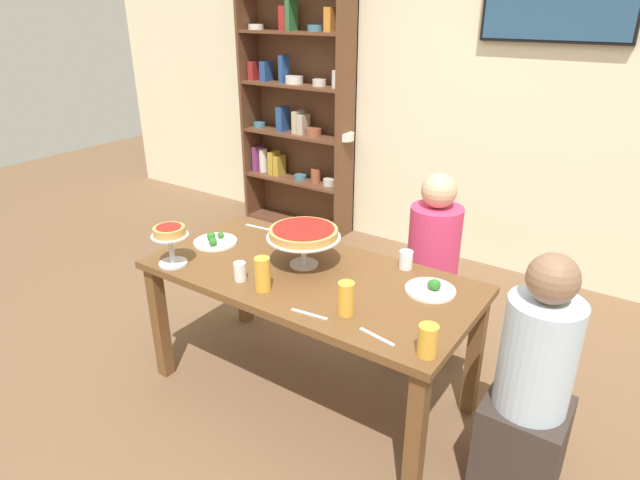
# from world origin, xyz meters

# --- Properties ---
(ground_plane) EXTENTS (12.00, 12.00, 0.00)m
(ground_plane) POSITION_xyz_m (0.00, 0.00, 0.00)
(ground_plane) COLOR brown
(rear_partition) EXTENTS (8.00, 0.12, 2.80)m
(rear_partition) POSITION_xyz_m (0.00, 2.20, 1.40)
(rear_partition) COLOR beige
(rear_partition) RESTS_ON ground_plane
(dining_table) EXTENTS (1.70, 0.82, 0.74)m
(dining_table) POSITION_xyz_m (0.00, 0.00, 0.65)
(dining_table) COLOR brown
(dining_table) RESTS_ON ground_plane
(bookshelf) EXTENTS (1.16, 0.30, 2.21)m
(bookshelf) POSITION_xyz_m (-1.56, 2.02, 1.11)
(bookshelf) COLOR brown
(bookshelf) RESTS_ON ground_plane
(diner_far_right) EXTENTS (0.34, 0.34, 1.15)m
(diner_far_right) POSITION_xyz_m (0.37, 0.74, 0.49)
(diner_far_right) COLOR #382D28
(diner_far_right) RESTS_ON ground_plane
(diner_head_east) EXTENTS (0.34, 0.34, 1.15)m
(diner_head_east) POSITION_xyz_m (1.14, -0.00, 0.49)
(diner_head_east) COLOR #382D28
(diner_head_east) RESTS_ON ground_plane
(deep_dish_pizza_stand) EXTENTS (0.38, 0.38, 0.21)m
(deep_dish_pizza_stand) POSITION_xyz_m (-0.08, 0.06, 0.91)
(deep_dish_pizza_stand) COLOR silver
(deep_dish_pizza_stand) RESTS_ON dining_table
(personal_pizza_stand) EXTENTS (0.19, 0.19, 0.22)m
(personal_pizza_stand) POSITION_xyz_m (-0.65, -0.32, 0.89)
(personal_pizza_stand) COLOR silver
(personal_pizza_stand) RESTS_ON dining_table
(salad_plate_near_diner) EXTENTS (0.24, 0.24, 0.07)m
(salad_plate_near_diner) POSITION_xyz_m (0.59, 0.18, 0.76)
(salad_plate_near_diner) COLOR white
(salad_plate_near_diner) RESTS_ON dining_table
(salad_plate_far_diner) EXTENTS (0.25, 0.25, 0.06)m
(salad_plate_far_diner) POSITION_xyz_m (-0.66, 0.00, 0.75)
(salad_plate_far_diner) COLOR white
(salad_plate_far_diner) RESTS_ON dining_table
(beer_glass_amber_tall) EXTENTS (0.07, 0.07, 0.16)m
(beer_glass_amber_tall) POSITION_xyz_m (0.36, -0.22, 0.82)
(beer_glass_amber_tall) COLOR gold
(beer_glass_amber_tall) RESTS_ON dining_table
(beer_glass_amber_short) EXTENTS (0.08, 0.08, 0.17)m
(beer_glass_amber_short) POSITION_xyz_m (-0.08, -0.26, 0.82)
(beer_glass_amber_short) COLOR gold
(beer_glass_amber_short) RESTS_ON dining_table
(beer_glass_amber_spare) EXTENTS (0.08, 0.08, 0.13)m
(beer_glass_amber_spare) POSITION_xyz_m (0.78, -0.31, 0.81)
(beer_glass_amber_spare) COLOR gold
(beer_glass_amber_spare) RESTS_ON dining_table
(water_glass_clear_near) EXTENTS (0.07, 0.07, 0.10)m
(water_glass_clear_near) POSITION_xyz_m (0.38, 0.33, 0.79)
(water_glass_clear_near) COLOR white
(water_glass_clear_near) RESTS_ON dining_table
(water_glass_clear_far) EXTENTS (0.06, 0.06, 0.10)m
(water_glass_clear_far) POSITION_xyz_m (-0.24, -0.25, 0.79)
(water_glass_clear_far) COLOR white
(water_glass_clear_far) RESTS_ON dining_table
(cutlery_fork_near) EXTENTS (0.18, 0.05, 0.00)m
(cutlery_fork_near) POSITION_xyz_m (0.56, -0.31, 0.74)
(cutlery_fork_near) COLOR silver
(cutlery_fork_near) RESTS_ON dining_table
(cutlery_knife_near) EXTENTS (0.18, 0.03, 0.00)m
(cutlery_knife_near) POSITION_xyz_m (-0.61, 0.32, 0.74)
(cutlery_knife_near) COLOR silver
(cutlery_knife_near) RESTS_ON dining_table
(cutlery_fork_far) EXTENTS (0.18, 0.04, 0.00)m
(cutlery_fork_far) POSITION_xyz_m (0.23, -0.32, 0.74)
(cutlery_fork_far) COLOR silver
(cutlery_fork_far) RESTS_ON dining_table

